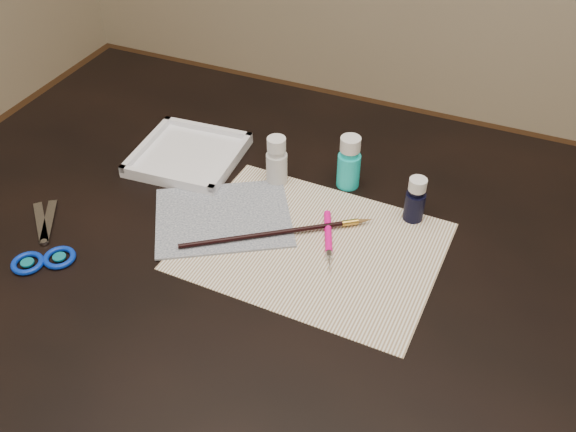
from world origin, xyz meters
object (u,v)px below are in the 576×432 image
at_px(paint_bottle_cyan, 349,162).
at_px(scissors, 39,236).
at_px(paper, 312,246).
at_px(paint_bottle_navy, 415,199).
at_px(palette_tray, 188,154).
at_px(canvas, 223,217).
at_px(paint_bottle_white, 277,161).

distance_m(paint_bottle_cyan, scissors, 0.51).
bearing_deg(paper, paint_bottle_navy, 45.29).
height_order(paint_bottle_cyan, scissors, paint_bottle_cyan).
relative_size(paper, paint_bottle_navy, 4.86).
relative_size(paint_bottle_navy, scissors, 0.42).
distance_m(paper, paint_bottle_navy, 0.18).
xyz_separation_m(paint_bottle_cyan, paint_bottle_navy, (0.13, -0.04, -0.01)).
relative_size(paint_bottle_navy, palette_tray, 0.44).
height_order(canvas, paint_bottle_white, paint_bottle_white).
bearing_deg(scissors, paper, -114.70).
bearing_deg(paint_bottle_cyan, paint_bottle_white, -160.76).
distance_m(paint_bottle_cyan, palette_tray, 0.29).
bearing_deg(paint_bottle_cyan, canvas, -133.11).
relative_size(canvas, scissors, 1.14).
xyz_separation_m(canvas, paint_bottle_cyan, (0.15, 0.16, 0.04)).
bearing_deg(palette_tray, paint_bottle_white, 0.73).
distance_m(paint_bottle_navy, palette_tray, 0.41).
xyz_separation_m(paper, paint_bottle_cyan, (-0.00, 0.17, 0.05)).
relative_size(paint_bottle_white, palette_tray, 0.50).
bearing_deg(scissors, paint_bottle_navy, -107.59).
bearing_deg(paint_bottle_white, paint_bottle_navy, -0.85).
relative_size(paint_bottle_cyan, paint_bottle_navy, 1.21).
bearing_deg(paint_bottle_navy, paint_bottle_white, 179.15).
height_order(paper, paint_bottle_white, paint_bottle_white).
relative_size(canvas, paint_bottle_white, 2.42).
relative_size(paper, palette_tray, 2.13).
bearing_deg(paint_bottle_white, paint_bottle_cyan, 19.24).
bearing_deg(canvas, paper, -1.53).
bearing_deg(paint_bottle_navy, paint_bottle_cyan, 160.86).
distance_m(paint_bottle_white, paint_bottle_cyan, 0.12).
bearing_deg(canvas, paint_bottle_cyan, 46.89).
relative_size(paint_bottle_cyan, palette_tray, 0.53).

